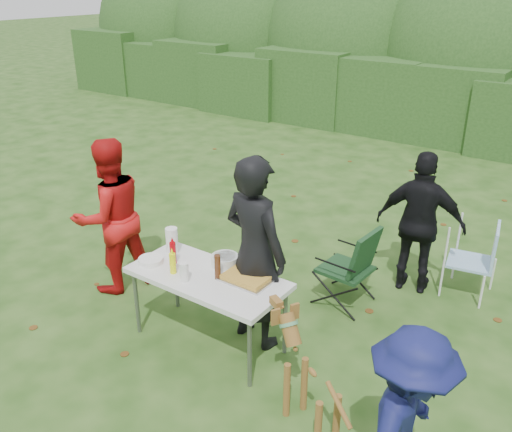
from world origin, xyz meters
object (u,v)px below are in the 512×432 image
Objects in this scene: person_red_jacket at (110,216)px; camping_chair at (345,265)px; person_black_puffy at (420,224)px; dog at (312,387)px; ketchup_bottle at (173,253)px; lawn_chair at (471,259)px; child at (407,432)px; beer_bottle at (218,267)px; folding_table at (207,281)px; person_cook at (255,253)px; mustard_bottle at (173,263)px; paper_towel_roll at (172,240)px.

person_red_jacket reaches higher than camping_chair.
person_black_puffy is 2.55m from dog.
person_red_jacket reaches higher than ketchup_bottle.
person_black_puffy reaches higher than ketchup_bottle.
lawn_chair is at bearing 47.07° from ketchup_bottle.
child is (0.93, -2.83, -0.08)m from person_black_puffy.
person_black_puffy is 1.12× the size of child.
person_black_puffy is at bearing 61.51° from beer_bottle.
child is (2.18, -0.73, 0.04)m from folding_table.
person_cook is 1.37m from dog.
camping_chair is 1.85m from ketchup_bottle.
folding_table is 1.75× the size of lawn_chair.
mustard_bottle is (-0.29, -0.14, 0.15)m from folding_table.
ketchup_bottle is at bearing -44.44° from paper_towel_roll.
camping_chair is 1.56m from beer_bottle.
dog is 2.80m from lawn_chair.
beer_bottle is 0.71m from paper_towel_roll.
lawn_chair is at bearing -164.96° from person_black_puffy.
person_red_jacket reaches higher than mustard_bottle.
camping_chair is 4.15× the size of ketchup_bottle.
person_red_jacket is 1.21× the size of child.
dog is 1.07× the size of lawn_chair.
folding_table is at bearing 49.11° from person_black_puffy.
camping_chair reaches higher than lawn_chair.
child is at bearing 87.40° from lawn_chair.
person_cook is 0.92m from paper_towel_roll.
person_red_jacket reaches higher than beer_bottle.
dog is 4.18× the size of ketchup_bottle.
camping_chair is at bearing 43.13° from paper_towel_roll.
person_cook is 8.53× the size of ketchup_bottle.
person_red_jacket is 2.59m from camping_chair.
paper_towel_roll is at bearing 102.75° from person_red_jacket.
beer_bottle is at bearing 51.34° from person_black_puffy.
paper_towel_roll is (-1.31, -1.23, 0.41)m from camping_chair.
mustard_bottle is at bearing -158.80° from beer_bottle.
ketchup_bottle is (-0.13, 0.14, 0.01)m from mustard_bottle.
paper_towel_roll is at bearing 11.71° from dog.
child is at bearing 158.69° from person_cook.
person_red_jacket is at bearing 173.53° from beer_bottle.
person_black_puffy is at bearing 59.28° from folding_table.
person_black_puffy is at bearing 15.00° from lawn_chair.
person_cook reaches higher than paper_towel_roll.
dog reaches higher than lawn_chair.
camping_chair is (2.26, 1.19, -0.41)m from person_red_jacket.
child is at bearing 98.13° from person_black_puffy.
person_red_jacket is 6.69× the size of paper_towel_roll.
lawn_chair is at bearing 52.95° from folding_table.
paper_towel_roll is (-2.76, 0.89, 0.15)m from child.
folding_table is at bearing 26.37° from mustard_bottle.
folding_table is 0.21m from beer_bottle.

